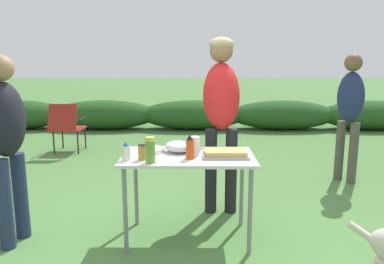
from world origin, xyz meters
TOP-DOWN VIEW (x-y plane):
  - ground_plane at (0.00, 0.00)m, footprint 60.00×60.00m
  - shrub_hedge at (0.00, 5.26)m, footprint 14.40×0.90m
  - folding_table at (0.00, 0.00)m, footprint 1.10×0.64m
  - food_tray at (0.31, -0.04)m, footprint 0.38×0.25m
  - plate_stack at (-0.32, 0.11)m, footprint 0.22×0.22m
  - mixing_bowl at (-0.08, 0.12)m, footprint 0.25×0.25m
  - paper_cup_stack at (0.05, -0.02)m, footprint 0.08×0.08m
  - relish_jar at (-0.29, -0.23)m, footprint 0.08×0.08m
  - mayo_bottle at (-0.49, -0.15)m, footprint 0.07×0.07m
  - hot_sauce_bottle at (0.02, -0.11)m, footprint 0.07×0.07m
  - spice_jar at (-0.36, -0.13)m, footprint 0.07×0.07m
  - standing_person_in_olive_jacket at (0.32, 0.70)m, footprint 0.37×0.51m
  - standing_person_with_beanie at (1.97, 1.59)m, footprint 0.40×0.42m
  - standing_person_in_dark_puffer at (-1.46, -0.09)m, footprint 0.33×0.42m
  - camp_chair_green_behind_table at (-2.08, 3.04)m, footprint 0.49×0.60m

SIDE VIEW (x-z plane):
  - ground_plane at x=0.00m, z-range 0.00..0.00m
  - shrub_hedge at x=0.00m, z-range 0.00..0.64m
  - camp_chair_green_behind_table at x=-2.08m, z-range 0.05..0.88m
  - folding_table at x=0.00m, z-range 0.29..1.03m
  - plate_stack at x=-0.32m, z-range 0.74..0.78m
  - food_tray at x=0.31m, z-range 0.74..0.79m
  - mixing_bowl at x=-0.08m, z-range 0.74..0.84m
  - spice_jar at x=-0.36m, z-range 0.74..0.87m
  - mayo_bottle at x=-0.49m, z-range 0.74..0.88m
  - paper_cup_stack at x=0.05m, z-range 0.74..0.90m
  - hot_sauce_bottle at x=0.02m, z-range 0.73..0.93m
  - relish_jar at x=-0.29m, z-range 0.74..0.94m
  - standing_person_in_dark_puffer at x=-1.46m, z-range 0.15..1.72m
  - standing_person_with_beanie at x=1.97m, z-range 0.17..1.76m
  - standing_person_in_olive_jacket at x=0.32m, z-range 0.23..1.99m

